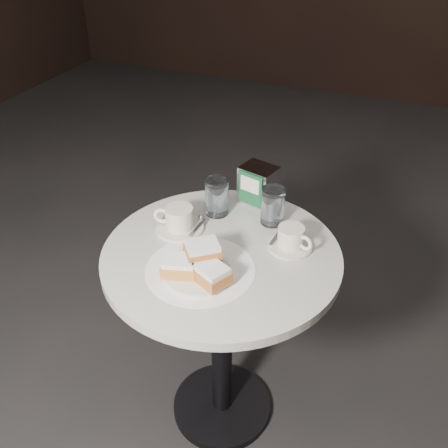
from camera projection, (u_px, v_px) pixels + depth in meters
ground at (222, 408)px, 1.88m from camera, size 7.00×7.00×0.00m
cafe_table at (222, 301)px, 1.56m from camera, size 0.70×0.70×0.74m
sugar_spill at (200, 269)px, 1.38m from camera, size 0.35×0.35×0.00m
beignet_plate at (198, 267)px, 1.34m from camera, size 0.21×0.19×0.09m
coffee_cup_left at (179, 220)px, 1.53m from camera, size 0.18×0.18×0.08m
coffee_cup_right at (291, 239)px, 1.45m from camera, size 0.17×0.17×0.07m
water_glass_left at (217, 197)px, 1.59m from camera, size 0.09×0.09×0.12m
water_glass_right at (273, 206)px, 1.54m from camera, size 0.09×0.09×0.12m
napkin_dispenser at (258, 185)px, 1.64m from camera, size 0.13×0.12×0.13m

